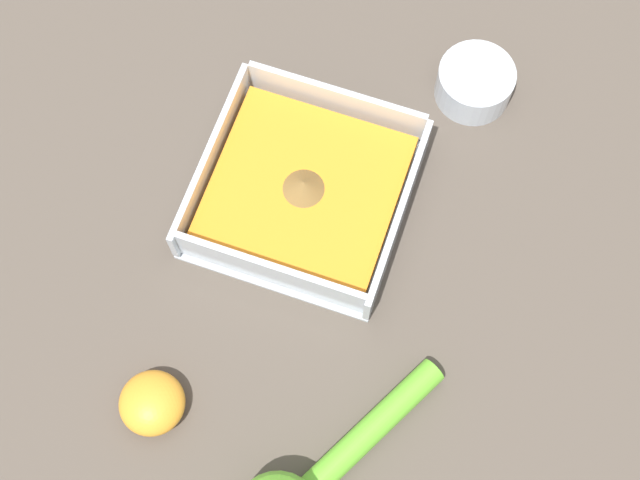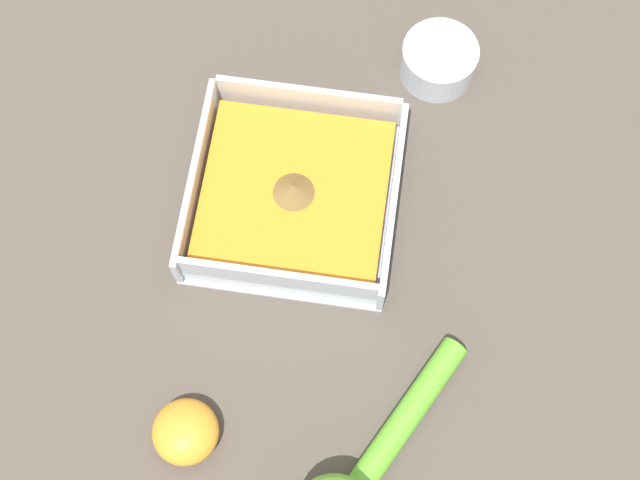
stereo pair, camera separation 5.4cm
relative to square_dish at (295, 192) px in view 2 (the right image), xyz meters
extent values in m
plane|color=brown|center=(0.00, -0.01, -0.02)|extent=(4.00, 4.00, 0.00)
cube|color=silver|center=(0.00, 0.00, -0.01)|extent=(0.19, 0.19, 0.01)
cube|color=silver|center=(0.00, 0.09, 0.01)|extent=(0.19, 0.01, 0.04)
cube|color=silver|center=(0.00, -0.09, 0.01)|extent=(0.19, 0.01, 0.04)
cube|color=silver|center=(0.09, 0.00, 0.01)|extent=(0.01, 0.18, 0.04)
cube|color=silver|center=(-0.09, 0.00, 0.01)|extent=(0.01, 0.18, 0.04)
cube|color=orange|center=(0.00, 0.00, 0.00)|extent=(0.17, 0.17, 0.02)
cone|color=brown|center=(0.00, 0.00, 0.02)|extent=(0.04, 0.04, 0.01)
cylinder|color=silver|center=(0.16, -0.12, 0.00)|extent=(0.08, 0.08, 0.04)
cylinder|color=brown|center=(0.16, -0.12, 0.00)|extent=(0.07, 0.07, 0.02)
cylinder|color=#6BC633|center=(-0.19, -0.13, 0.00)|extent=(0.14, 0.09, 0.02)
ellipsoid|color=orange|center=(-0.23, 0.06, 0.00)|extent=(0.06, 0.06, 0.03)
camera|label=1|loc=(-0.32, -0.12, 0.77)|focal=50.00mm
camera|label=2|loc=(-0.33, -0.07, 0.77)|focal=50.00mm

